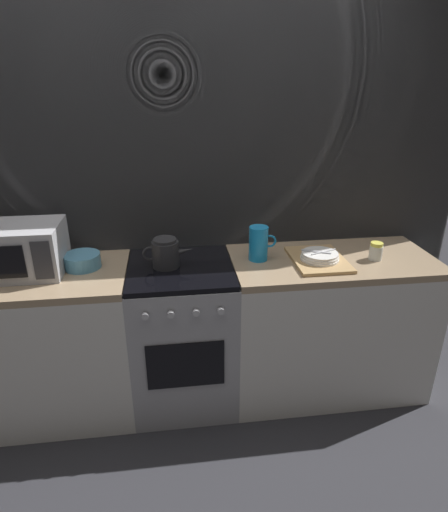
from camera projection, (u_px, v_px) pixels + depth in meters
The scene contains 11 objects.
ground_plane at pixel (186, 393), 2.76m from camera, with size 8.00×8.00×0.00m, color #2D2D33.
back_wall at pixel (176, 199), 2.59m from camera, with size 3.60×0.05×2.40m.
counter_left at pixel (28, 346), 2.48m from camera, with size 1.20×0.60×0.90m.
stove_unit at pixel (183, 334), 2.59m from camera, with size 0.60×0.63×0.90m.
counter_right at pixel (326, 324), 2.70m from camera, with size 1.20×0.60×0.90m.
microwave at pixel (18, 250), 2.29m from camera, with size 0.46×0.35×0.27m.
kettle at pixel (166, 253), 2.38m from camera, with size 0.28×0.15×0.17m.
mixing_bowl at pixel (82, 261), 2.38m from camera, with size 0.20×0.20×0.08m, color teal.
pitcher at pixel (259, 243), 2.47m from camera, with size 0.16×0.11×0.20m.
dish_pile at pixel (319, 258), 2.46m from camera, with size 0.30×0.40×0.07m.
spice_jar at pixel (376, 251), 2.48m from camera, with size 0.08×0.08×0.10m.
Camera 1 is at (-0.04, -2.21, 1.90)m, focal length 30.06 mm.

